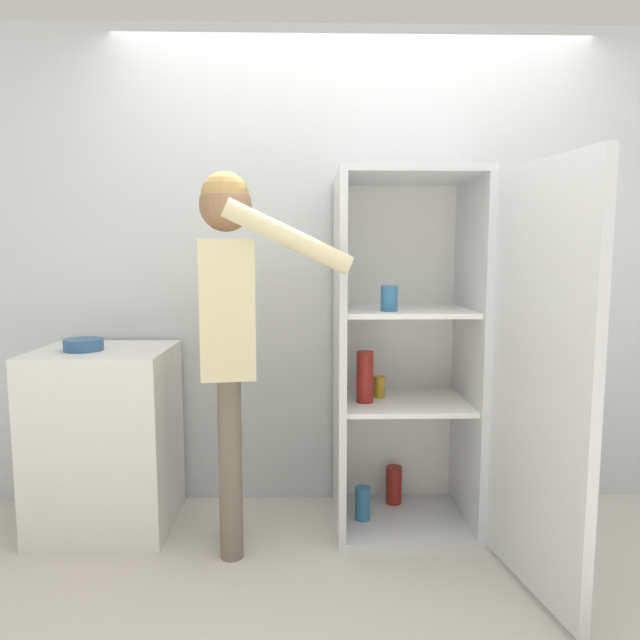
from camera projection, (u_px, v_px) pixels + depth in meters
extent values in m
plane|color=beige|center=(369.00, 597.00, 2.29)|extent=(12.00, 12.00, 0.00)
cube|color=silver|center=(352.00, 271.00, 3.11)|extent=(7.00, 0.06, 2.55)
cube|color=silver|center=(402.00, 519.00, 2.92)|extent=(0.68, 0.59, 0.04)
cube|color=silver|center=(408.00, 176.00, 2.72)|extent=(0.68, 0.59, 0.04)
cube|color=white|center=(396.00, 344.00, 3.10)|extent=(0.68, 0.03, 1.69)
cube|color=silver|center=(339.00, 354.00, 2.81)|extent=(0.04, 0.59, 1.69)
cube|color=silver|center=(469.00, 353.00, 2.83)|extent=(0.03, 0.59, 1.69)
cube|color=white|center=(404.00, 402.00, 2.85)|extent=(0.61, 0.52, 0.02)
cube|color=white|center=(405.00, 311.00, 2.80)|extent=(0.61, 0.52, 0.02)
cube|color=silver|center=(540.00, 381.00, 2.21)|extent=(0.16, 0.68, 1.69)
cylinder|color=maroon|center=(365.00, 377.00, 2.78)|extent=(0.08, 0.08, 0.25)
cylinder|color=teal|center=(362.00, 503.00, 2.87)|extent=(0.08, 0.08, 0.17)
cylinder|color=#B78C1E|center=(379.00, 387.00, 2.89)|extent=(0.06, 0.06, 0.11)
cylinder|color=maroon|center=(394.00, 485.00, 3.06)|extent=(0.08, 0.08, 0.20)
cylinder|color=teal|center=(389.00, 299.00, 2.66)|extent=(0.08, 0.08, 0.12)
cylinder|color=#726656|center=(230.00, 455.00, 2.71)|extent=(0.10, 0.10, 0.84)
cylinder|color=#726656|center=(230.00, 468.00, 2.54)|extent=(0.10, 0.10, 0.84)
cube|color=beige|center=(227.00, 307.00, 2.54)|extent=(0.28, 0.44, 0.59)
sphere|color=#8C6647|center=(225.00, 205.00, 2.49)|extent=(0.23, 0.23, 0.23)
sphere|color=#AD894C|center=(225.00, 196.00, 2.48)|extent=(0.21, 0.21, 0.21)
cylinder|color=beige|center=(227.00, 309.00, 2.77)|extent=(0.08, 0.08, 0.56)
cylinder|color=beige|center=(288.00, 237.00, 2.32)|extent=(0.55, 0.16, 0.31)
cube|color=white|center=(107.00, 438.00, 2.84)|extent=(0.64, 0.57, 0.90)
cylinder|color=#335B8E|center=(84.00, 345.00, 2.74)|extent=(0.18, 0.18, 0.06)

